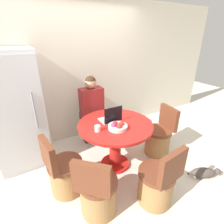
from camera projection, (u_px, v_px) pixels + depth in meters
ground_plane at (117, 170)px, 2.79m from camera, size 12.00×12.00×0.00m
wall_back at (80, 73)px, 3.32m from camera, size 7.00×0.06×2.60m
refrigerator at (16, 112)px, 2.64m from camera, size 0.76×0.67×1.82m
dining_table at (115, 136)px, 2.68m from camera, size 1.11×1.11×0.77m
chair_right_side at (159, 138)px, 3.11m from camera, size 0.47×0.46×0.87m
chair_near_camera at (157, 184)px, 2.17m from camera, size 0.46×0.47×0.87m
chair_near_left_corner at (98, 194)px, 2.04m from camera, size 0.53×0.53×0.87m
chair_left_side at (65, 174)px, 2.33m from camera, size 0.47×0.46×0.87m
person_seated at (91, 108)px, 3.20m from camera, size 0.40×0.37×1.35m
laptop at (111, 118)px, 2.64m from camera, size 0.30×0.24×0.25m
fruit_bowl at (118, 126)px, 2.44m from camera, size 0.27×0.27×0.10m
coffee_cup at (97, 128)px, 2.38m from camera, size 0.08×0.08×0.08m
cat at (204, 173)px, 2.62m from camera, size 0.44×0.32×0.17m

